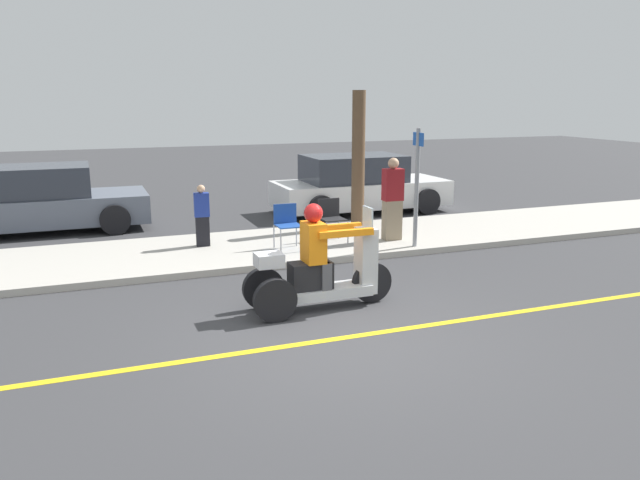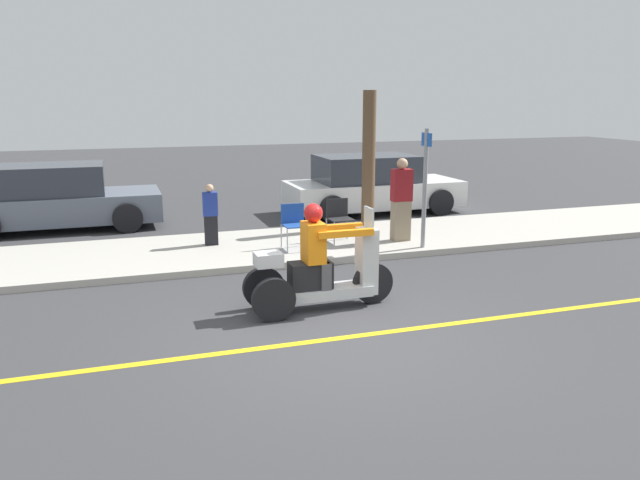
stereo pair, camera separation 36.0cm
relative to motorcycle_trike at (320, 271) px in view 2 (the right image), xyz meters
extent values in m
plane|color=#38383A|center=(-0.14, -1.12, -0.54)|extent=(60.00, 60.00, 0.00)
cube|color=gold|center=(0.00, -1.12, -0.54)|extent=(24.00, 0.12, 0.01)
cube|color=#B2ADA3|center=(-0.14, 3.48, -0.48)|extent=(28.00, 2.80, 0.12)
cylinder|color=black|center=(0.79, 0.00, -0.25)|extent=(0.59, 0.10, 0.59)
cylinder|color=black|center=(-0.73, -0.28, -0.25)|extent=(0.59, 0.10, 0.59)
cylinder|color=black|center=(-0.73, 0.28, -0.25)|extent=(0.59, 0.10, 0.59)
cube|color=silver|center=(0.00, 0.00, -0.31)|extent=(1.45, 0.40, 0.15)
cube|color=black|center=(-0.14, 0.00, -0.05)|extent=(0.58, 0.31, 0.37)
cube|color=silver|center=(0.69, 0.00, 0.08)|extent=(0.24, 0.31, 0.93)
cube|color=silver|center=(0.71, 0.00, 0.70)|extent=(0.03, 0.28, 0.30)
cube|color=silver|center=(-0.73, 0.00, 0.23)|extent=(0.36, 0.31, 0.18)
cube|color=orange|center=(-0.09, 0.00, 0.41)|extent=(0.26, 0.38, 0.55)
sphere|color=red|center=(-0.09, 0.00, 0.82)|extent=(0.26, 0.26, 0.26)
cube|color=#515156|center=(0.04, -0.12, -0.05)|extent=(0.14, 0.14, 0.37)
cube|color=#515156|center=(0.04, 0.12, -0.05)|extent=(0.14, 0.14, 0.37)
cube|color=orange|center=(0.30, -0.20, 0.55)|extent=(0.79, 0.09, 0.09)
cube|color=orange|center=(0.30, 0.20, 0.55)|extent=(0.79, 0.09, 0.09)
cube|color=black|center=(-0.91, 3.79, -0.14)|extent=(0.26, 0.19, 0.56)
cube|color=navy|center=(-0.91, 3.79, 0.36)|extent=(0.29, 0.19, 0.45)
sphere|color=tan|center=(-0.91, 3.79, 0.66)|extent=(0.15, 0.15, 0.15)
cube|color=gray|center=(2.66, 2.99, -0.03)|extent=(0.35, 0.24, 0.78)
cube|color=maroon|center=(2.66, 2.99, 0.67)|extent=(0.39, 0.24, 0.62)
sphere|color=tan|center=(2.66, 2.99, 1.08)|extent=(0.21, 0.21, 0.21)
cylinder|color=#A5A8AD|center=(1.28, 2.99, -0.20)|extent=(0.02, 0.02, 0.44)
cylinder|color=#A5A8AD|center=(1.72, 3.00, -0.20)|extent=(0.02, 0.02, 0.44)
cylinder|color=#A5A8AD|center=(1.28, 3.43, -0.20)|extent=(0.02, 0.02, 0.44)
cylinder|color=#A5A8AD|center=(1.72, 3.44, -0.20)|extent=(0.02, 0.02, 0.44)
cube|color=#232326|center=(1.50, 3.21, 0.03)|extent=(0.45, 0.45, 0.02)
cube|color=#232326|center=(1.50, 3.43, 0.21)|extent=(0.44, 0.03, 0.38)
cylinder|color=#A5A8AD|center=(0.29, 2.71, -0.20)|extent=(0.02, 0.02, 0.44)
cylinder|color=#A5A8AD|center=(0.73, 2.71, -0.20)|extent=(0.02, 0.02, 0.44)
cylinder|color=#A5A8AD|center=(0.29, 3.15, -0.20)|extent=(0.02, 0.02, 0.44)
cylinder|color=#A5A8AD|center=(0.73, 3.15, -0.20)|extent=(0.02, 0.02, 0.44)
cube|color=#1E479E|center=(0.51, 2.93, 0.03)|extent=(0.45, 0.45, 0.02)
cube|color=#1E479E|center=(0.51, 3.15, 0.21)|extent=(0.44, 0.03, 0.38)
cube|color=slate|center=(-3.76, 6.84, -0.06)|extent=(4.28, 1.70, 0.61)
cube|color=#2D333D|center=(-3.98, 6.84, 0.57)|extent=(2.35, 1.53, 0.64)
cylinder|color=black|center=(-2.37, 5.99, -0.22)|extent=(0.64, 0.22, 0.64)
cylinder|color=black|center=(-2.37, 7.70, -0.22)|extent=(0.64, 0.22, 0.64)
cube|color=silver|center=(3.61, 6.51, -0.06)|extent=(4.37, 1.72, 0.62)
cube|color=#2D333D|center=(3.39, 6.51, 0.58)|extent=(2.40, 1.55, 0.65)
cylinder|color=black|center=(5.03, 5.65, -0.22)|extent=(0.64, 0.22, 0.64)
cylinder|color=black|center=(5.03, 7.37, -0.22)|extent=(0.64, 0.22, 0.64)
cylinder|color=black|center=(2.19, 5.65, -0.22)|extent=(0.64, 0.22, 0.64)
cylinder|color=black|center=(2.19, 7.37, -0.22)|extent=(0.64, 0.22, 0.64)
cylinder|color=brown|center=(2.56, 4.40, 1.02)|extent=(0.28, 0.28, 2.88)
cylinder|color=gray|center=(2.81, 2.33, 0.68)|extent=(0.08, 0.08, 2.20)
cube|color=#1E51AD|center=(2.81, 2.33, 1.58)|extent=(0.02, 0.36, 0.24)
camera|label=1|loc=(-2.95, -7.71, 2.36)|focal=35.00mm
camera|label=2|loc=(-2.62, -7.83, 2.36)|focal=35.00mm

